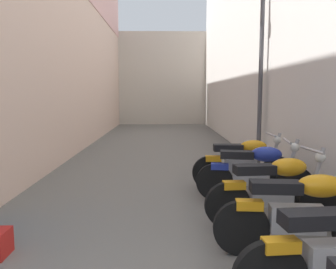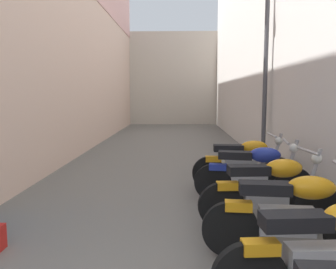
% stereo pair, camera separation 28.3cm
% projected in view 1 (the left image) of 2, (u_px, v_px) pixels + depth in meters
% --- Properties ---
extents(ground_plane, '(35.12, 35.12, 0.00)m').
position_uv_depth(ground_plane, '(161.00, 166.00, 8.45)').
color(ground_plane, '#66635E').
extents(building_left, '(0.45, 19.12, 8.65)m').
position_uv_depth(building_left, '(68.00, 0.00, 9.87)').
color(building_left, beige).
rests_on(building_left, ground).
extents(building_right, '(0.45, 19.12, 7.66)m').
position_uv_depth(building_right, '(254.00, 20.00, 10.03)').
color(building_right, silver).
rests_on(building_right, ground).
extents(building_far_end, '(7.90, 2.00, 5.19)m').
position_uv_depth(building_far_end, '(162.00, 79.00, 20.62)').
color(building_far_end, beige).
rests_on(building_far_end, ground).
extents(motorcycle_third, '(1.85, 0.58, 1.04)m').
position_uv_depth(motorcycle_third, '(303.00, 211.00, 3.66)').
color(motorcycle_third, black).
rests_on(motorcycle_third, ground).
extents(motorcycle_fourth, '(1.85, 0.58, 1.04)m').
position_uv_depth(motorcycle_fourth, '(275.00, 188.00, 4.56)').
color(motorcycle_fourth, black).
rests_on(motorcycle_fourth, ground).
extents(motorcycle_fifth, '(1.84, 0.58, 1.04)m').
position_uv_depth(motorcycle_fifth, '(255.00, 171.00, 5.58)').
color(motorcycle_fifth, black).
rests_on(motorcycle_fifth, ground).
extents(motorcycle_sixth, '(1.85, 0.58, 1.04)m').
position_uv_depth(motorcycle_sixth, '(244.00, 162.00, 6.35)').
color(motorcycle_sixth, black).
rests_on(motorcycle_sixth, ground).
extents(street_lamp, '(0.79, 0.18, 4.24)m').
position_uv_depth(street_lamp, '(257.00, 60.00, 8.02)').
color(street_lamp, '#47474C').
rests_on(street_lamp, ground).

